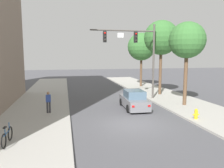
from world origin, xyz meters
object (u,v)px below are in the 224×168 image
(bicycle_leaning, at_px, (7,137))
(fire_hydrant, at_px, (196,114))
(car_lead_grey, at_px, (134,100))
(pedestrian_sidewalk_left_walker, at_px, (48,101))
(street_tree_nearest, at_px, (187,41))
(traffic_signal_mast, at_px, (136,47))
(street_tree_second, at_px, (161,38))
(street_tree_third, at_px, (141,47))

(bicycle_leaning, bearing_deg, fire_hydrant, 9.37)
(car_lead_grey, relative_size, bicycle_leaning, 2.43)
(car_lead_grey, distance_m, fire_hydrant, 5.38)
(pedestrian_sidewalk_left_walker, relative_size, street_tree_nearest, 0.23)
(bicycle_leaning, height_order, street_tree_nearest, street_tree_nearest)
(traffic_signal_mast, relative_size, fire_hydrant, 10.42)
(car_lead_grey, height_order, bicycle_leaning, car_lead_grey)
(traffic_signal_mast, xyz_separation_m, car_lead_grey, (-1.29, -3.36, -4.62))
(street_tree_second, bearing_deg, pedestrian_sidewalk_left_walker, -153.63)
(street_tree_second, bearing_deg, street_tree_third, 88.96)
(traffic_signal_mast, relative_size, bicycle_leaning, 4.24)
(bicycle_leaning, relative_size, street_tree_second, 0.21)
(bicycle_leaning, bearing_deg, pedestrian_sidewalk_left_walker, 74.73)
(fire_hydrant, distance_m, street_tree_third, 17.42)
(street_tree_second, bearing_deg, bicycle_leaning, -139.02)
(car_lead_grey, xyz_separation_m, street_tree_second, (4.85, 5.37, 5.75))
(street_tree_second, distance_m, street_tree_third, 6.77)
(street_tree_second, bearing_deg, car_lead_grey, -132.07)
(traffic_signal_mast, bearing_deg, street_tree_second, 29.39)
(pedestrian_sidewalk_left_walker, distance_m, fire_hydrant, 10.86)
(street_tree_nearest, bearing_deg, street_tree_third, 88.61)
(bicycle_leaning, height_order, street_tree_second, street_tree_second)
(pedestrian_sidewalk_left_walker, bearing_deg, car_lead_grey, 4.22)
(traffic_signal_mast, relative_size, car_lead_grey, 1.74)
(bicycle_leaning, xyz_separation_m, fire_hydrant, (11.72, 1.93, -0.03))
(street_tree_second, xyz_separation_m, street_tree_third, (0.12, 6.73, -0.70))
(fire_hydrant, xyz_separation_m, street_tree_third, (1.87, 16.49, 5.27))
(bicycle_leaning, distance_m, fire_hydrant, 11.88)
(fire_hydrant, height_order, street_tree_second, street_tree_second)
(traffic_signal_mast, xyz_separation_m, pedestrian_sidewalk_left_walker, (-8.32, -3.88, -4.28))
(car_lead_grey, relative_size, street_tree_second, 0.52)
(pedestrian_sidewalk_left_walker, distance_m, bicycle_leaning, 6.04)
(street_tree_third, bearing_deg, pedestrian_sidewalk_left_walker, -133.56)
(traffic_signal_mast, bearing_deg, fire_hydrant, -76.85)
(car_lead_grey, relative_size, street_tree_third, 0.57)
(traffic_signal_mast, bearing_deg, street_tree_third, 67.15)
(fire_hydrant, relative_size, street_tree_nearest, 0.10)
(car_lead_grey, relative_size, pedestrian_sidewalk_left_walker, 2.62)
(car_lead_grey, bearing_deg, street_tree_third, 67.68)
(pedestrian_sidewalk_left_walker, bearing_deg, fire_hydrant, -20.92)
(traffic_signal_mast, bearing_deg, bicycle_leaning, -135.63)
(car_lead_grey, height_order, street_tree_third, street_tree_third)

